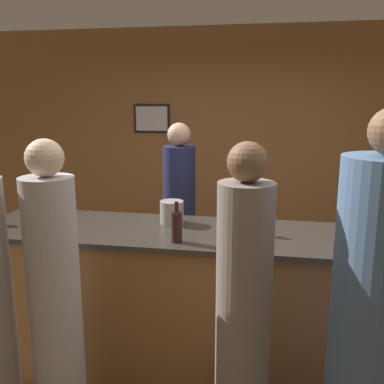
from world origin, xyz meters
name	(u,v)px	position (x,y,z in m)	size (l,w,h in m)	color
ground_plane	(212,375)	(0.00, 0.00, 0.00)	(14.00, 14.00, 0.00)	#4C3823
back_wall	(239,149)	(0.00, 2.35, 1.40)	(8.00, 0.08, 2.80)	olive
bar_counter	(213,306)	(0.00, 0.00, 0.55)	(3.30, 0.76, 1.10)	brown
bartender	(180,228)	(-0.42, 0.85, 0.85)	(0.28, 0.28, 1.78)	#1E234C
guest_0	(55,306)	(-0.80, -0.71, 0.84)	(0.29, 0.29, 1.78)	#B2B2B7
guest_1	(243,327)	(0.25, -0.76, 0.85)	(0.28, 0.28, 1.79)	gray
guest_4	(373,339)	(0.85, -0.86, 0.90)	(0.40, 0.40, 1.95)	#4C6B93
wine_bottle_0	(177,226)	(-0.20, -0.24, 1.20)	(0.07, 0.07, 0.26)	black
ice_bucket	(172,212)	(-0.32, 0.16, 1.18)	(0.17, 0.17, 0.16)	#9E9993
wine_glass_1	(236,226)	(0.17, -0.27, 1.23)	(0.07, 0.07, 0.18)	silver
wine_glass_3	(33,215)	(-1.21, -0.19, 1.21)	(0.07, 0.07, 0.15)	silver
wine_glass_5	(261,217)	(0.31, -0.01, 1.23)	(0.07, 0.07, 0.17)	silver
wine_glass_6	(356,235)	(0.86, -0.29, 1.22)	(0.08, 0.08, 0.16)	silver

